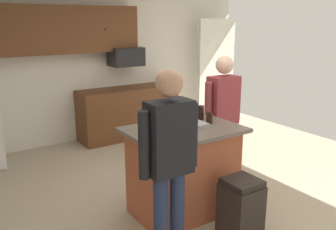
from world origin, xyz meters
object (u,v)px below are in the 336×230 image
Objects in this scene: tumbler_amber at (156,128)px; trash_bin at (241,209)px; person_guest_left at (223,112)px; serving_tray at (185,125)px; glass_short_whisky at (146,126)px; kitchen_island at (183,170)px; microwave_over_range at (126,57)px; mug_ceramic_white at (164,120)px; person_elder_center at (169,155)px; glass_pilsner at (209,118)px; glass_stout_tall at (201,113)px.

trash_bin is (0.53, -0.69, -0.74)m from tumbler_amber.
person_guest_left reaches higher than trash_bin.
trash_bin is at bearing 35.75° from person_guest_left.
tumbler_amber reaches higher than serving_tray.
person_guest_left is 12.72× the size of tumbler_amber.
glass_short_whisky is (-1.26, -0.25, 0.08)m from person_guest_left.
microwave_over_range is at bearing 74.85° from kitchen_island.
tumbler_amber is (-1.20, -0.35, 0.08)m from person_guest_left.
person_guest_left is at bearing 21.76° from kitchen_island.
serving_tray is at bearing 4.93° from tumbler_amber.
glass_short_whisky reaches higher than mug_ceramic_white.
tumbler_amber is at bearing 22.20° from person_elder_center.
mug_ceramic_white is at bearing 118.95° from serving_tray.
microwave_over_range reaches higher than serving_tray.
person_elder_center is at bearing -134.49° from serving_tray.
microwave_over_range is 4.42× the size of glass_pilsner.
trash_bin is at bearing -53.14° from person_elder_center.
tumbler_amber is at bearing -175.07° from serving_tray.
kitchen_island is 0.69m from glass_short_whisky.
trash_bin is at bearing -52.16° from tumbler_amber.
microwave_over_range reaches higher than glass_stout_tall.
tumbler_amber is 0.72m from glass_stout_tall.
glass_pilsner is 0.32m from serving_tray.
serving_tray is at bearing -0.40° from person_guest_left.
glass_stout_tall reaches higher than tumbler_amber.
trash_bin is at bearing -53.24° from glass_short_whisky.
person_elder_center reaches higher than person_guest_left.
mug_ceramic_white is at bearing 13.61° from person_elder_center.
glass_stout_tall is at bearing 79.31° from trash_bin.
glass_short_whisky reaches higher than glass_pilsner.
person_guest_left is at bearing 34.17° from glass_pilsner.
kitchen_island is 9.38× the size of glass_pilsner.
person_elder_center reaches higher than glass_short_whisky.
glass_pilsner is at bearing 12.42° from person_guest_left.
tumbler_amber is (0.06, -0.11, 0.00)m from glass_short_whisky.
person_elder_center reaches higher than serving_tray.
person_elder_center is 13.23× the size of glass_short_whisky.
mug_ceramic_white is at bearing 169.57° from glass_stout_tall.
serving_tray is at bearing 102.44° from trash_bin.
microwave_over_range is at bearing -109.48° from person_guest_left.
kitchen_island is 9.12× the size of tumbler_amber.
person_guest_left is (0.10, -2.44, -0.50)m from microwave_over_range.
person_elder_center is at bearing -140.89° from glass_stout_tall.
person_guest_left reaches higher than glass_short_whisky.
person_guest_left is at bearing -12.60° from person_elder_center.
glass_pilsner is 1.03m from trash_bin.
glass_stout_tall is at bearing 23.69° from kitchen_island.
trash_bin is at bearing -99.25° from microwave_over_range.
microwave_over_range is 3.71m from trash_bin.
glass_pilsner is 0.94× the size of mug_ceramic_white.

